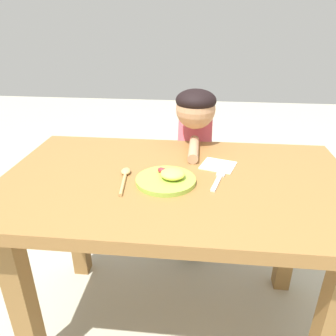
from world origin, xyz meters
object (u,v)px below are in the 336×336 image
Objects in this scene: plate at (167,179)px; spoon at (125,176)px; person at (194,172)px; fork at (219,178)px.

plate reaches higher than spoon.
plate is 0.15m from spoon.
plate is 0.51m from person.
spoon is at bearing 108.61° from fork.
spoon is (-0.15, 0.02, -0.01)m from plate.
plate is 1.05× the size of fork.
fork is at bearing -92.06° from spoon.
fork is 1.01× the size of spoon.
plate is at bearing 117.78° from fork.
fork is 0.21× the size of person.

